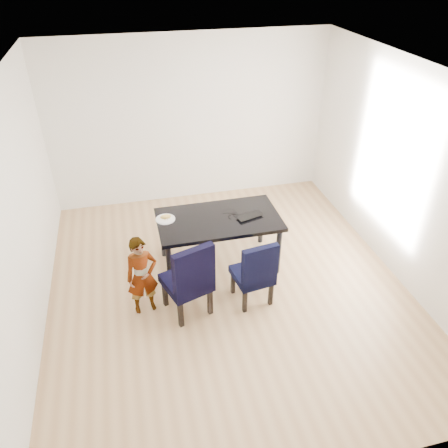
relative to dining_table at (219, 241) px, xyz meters
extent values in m
cube|color=tan|center=(0.00, -0.50, -0.38)|extent=(4.50, 5.00, 0.01)
cube|color=white|center=(0.00, -0.50, 2.33)|extent=(4.50, 5.00, 0.01)
cube|color=white|center=(0.00, 2.00, 0.98)|extent=(4.50, 0.01, 2.70)
cube|color=white|center=(0.00, -3.00, 0.98)|extent=(4.50, 0.01, 2.70)
cube|color=white|center=(-2.25, -0.50, 0.98)|extent=(0.01, 5.00, 2.70)
cube|color=white|center=(2.25, -0.50, 0.98)|extent=(0.01, 5.00, 2.70)
cube|color=black|center=(0.00, 0.00, 0.00)|extent=(1.60, 0.90, 0.75)
cube|color=black|center=(-0.57, -0.78, 0.14)|extent=(0.64, 0.65, 1.03)
cube|color=black|center=(0.24, -0.78, 0.08)|extent=(0.50, 0.52, 0.92)
imported|color=orange|center=(-1.07, -0.65, 0.14)|extent=(0.41, 0.31, 1.03)
cylinder|color=white|center=(-0.68, 0.13, 0.38)|extent=(0.29, 0.29, 0.01)
ellipsoid|color=gold|center=(-0.67, 0.13, 0.42)|extent=(0.15, 0.07, 0.06)
imported|color=black|center=(0.39, -0.03, 0.39)|extent=(0.40, 0.32, 0.03)
torus|color=black|center=(0.20, 0.00, 0.38)|extent=(0.20, 0.20, 0.01)
camera|label=1|loc=(-1.06, -4.68, 3.44)|focal=35.00mm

